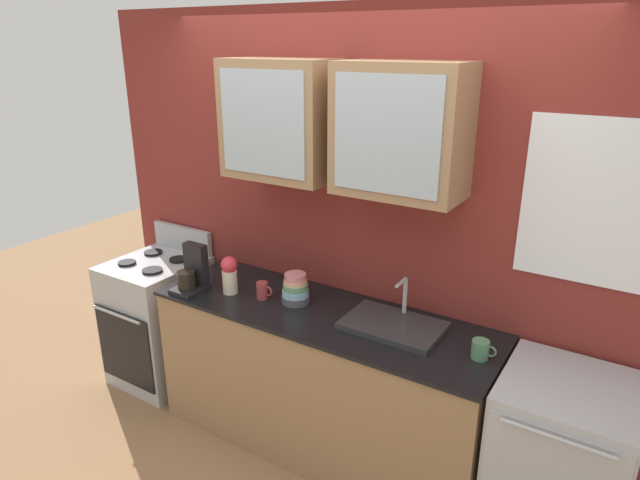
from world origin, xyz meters
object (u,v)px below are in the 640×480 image
(vase, at_px, (230,274))
(cup_near_sink, at_px, (480,350))
(cup_near_bowls, at_px, (263,290))
(bowl_stack, at_px, (295,289))
(stove_range, at_px, (159,319))
(dishwasher, at_px, (558,467))
(sink_faucet, at_px, (393,324))
(coffee_maker, at_px, (192,274))

(vase, bearing_deg, cup_near_sink, 2.91)
(cup_near_bowls, bearing_deg, bowl_stack, 19.30)
(stove_range, height_order, dishwasher, stove_range)
(sink_faucet, height_order, cup_near_bowls, sink_faucet)
(stove_range, xyz_separation_m, bowl_stack, (1.19, 0.03, 0.53))
(sink_faucet, relative_size, cup_near_sink, 4.35)
(bowl_stack, bearing_deg, dishwasher, -1.14)
(vase, distance_m, cup_near_sink, 1.52)
(cup_near_bowls, distance_m, dishwasher, 1.79)
(bowl_stack, height_order, cup_near_sink, bowl_stack)
(sink_faucet, xyz_separation_m, bowl_stack, (-0.62, -0.02, 0.06))
(vase, bearing_deg, stove_range, 174.01)
(cup_near_bowls, bearing_deg, stove_range, 177.66)
(cup_near_bowls, bearing_deg, sink_faucet, 6.43)
(sink_faucet, xyz_separation_m, coffee_maker, (-1.25, -0.23, 0.09))
(vase, xyz_separation_m, dishwasher, (1.93, 0.08, -0.58))
(vase, relative_size, cup_near_bowls, 2.17)
(stove_range, relative_size, bowl_stack, 6.03)
(dishwasher, xyz_separation_m, coffee_maker, (-2.15, -0.17, 0.56))
(vase, xyz_separation_m, coffee_maker, (-0.22, -0.09, -0.02))
(vase, height_order, coffee_maker, coffee_maker)
(sink_faucet, bearing_deg, cup_near_bowls, -173.57)
(stove_range, bearing_deg, cup_near_bowls, -2.34)
(sink_faucet, bearing_deg, stove_range, -178.40)
(stove_range, height_order, sink_faucet, sink_faucet)
(cup_near_sink, xyz_separation_m, coffee_maker, (-1.73, -0.17, 0.06))
(sink_faucet, bearing_deg, bowl_stack, -177.75)
(stove_range, relative_size, vase, 4.62)
(stove_range, bearing_deg, coffee_maker, -17.43)
(bowl_stack, distance_m, coffee_maker, 0.66)
(cup_near_sink, distance_m, coffee_maker, 1.74)
(stove_range, height_order, cup_near_bowls, stove_range)
(cup_near_bowls, bearing_deg, cup_near_sink, 1.59)
(sink_faucet, bearing_deg, vase, -172.67)
(bowl_stack, bearing_deg, cup_near_bowls, -160.70)
(sink_faucet, xyz_separation_m, vase, (-1.03, -0.13, 0.10))
(sink_faucet, xyz_separation_m, cup_near_bowls, (-0.81, -0.09, 0.03))
(sink_faucet, distance_m, bowl_stack, 0.62)
(stove_range, xyz_separation_m, dishwasher, (2.71, -0.00, -0.01))
(cup_near_bowls, relative_size, dishwasher, 0.12)
(cup_near_sink, bearing_deg, stove_range, 179.88)
(bowl_stack, relative_size, dishwasher, 0.20)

